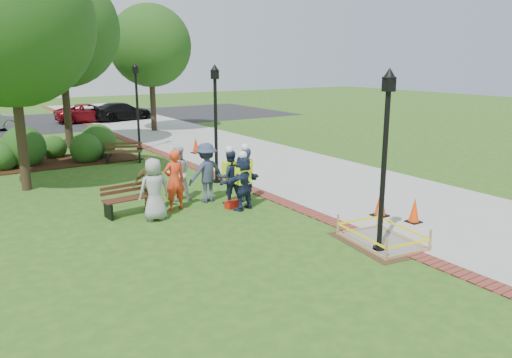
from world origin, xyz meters
TOP-DOWN VIEW (x-y plane):
  - ground at (0.00, 0.00)m, footprint 100.00×100.00m
  - sidewalk at (5.00, 10.00)m, footprint 6.00×60.00m
  - brick_edging at (1.75, 10.00)m, footprint 0.50×60.00m
  - mulch_bed at (-3.00, 12.00)m, footprint 7.00×3.00m
  - parking_lot at (0.00, 27.00)m, footprint 36.00×12.00m
  - wet_concrete_pad at (1.70, -2.66)m, footprint 2.00×2.51m
  - bench_near at (-2.69, 2.98)m, footprint 1.66×0.69m
  - bench_far at (-0.43, 10.38)m, footprint 1.65×1.10m
  - cone_front at (3.60, -2.07)m, footprint 0.37×0.37m
  - cone_back at (3.24, -1.16)m, footprint 0.42×0.42m
  - cone_far at (3.18, 10.61)m, footprint 0.40×0.40m
  - toolbox at (0.10, 1.91)m, footprint 0.49×0.33m
  - lamp_near at (1.25, -3.00)m, footprint 0.28×0.28m
  - lamp_mid at (1.25, 5.00)m, footprint 0.28×0.28m
  - lamp_far at (1.25, 13.00)m, footprint 0.28×0.28m
  - tree_left at (-4.79, 7.68)m, footprint 5.48×5.48m
  - tree_back at (-1.53, 15.44)m, footprint 5.66×5.66m
  - tree_right at (4.41, 18.96)m, footprint 4.95×4.95m
  - shrub_a at (-5.10, 11.58)m, footprint 1.20×1.20m
  - shrub_b at (-4.18, 12.01)m, footprint 1.83×1.83m
  - shrub_c at (-1.76, 11.40)m, footprint 1.38×1.38m
  - shrub_d at (-1.01, 12.19)m, footprint 1.65×1.65m
  - shrub_e at (-2.73, 13.14)m, footprint 1.09×1.09m
  - casual_person_a at (-2.31, 2.11)m, footprint 0.58×0.39m
  - casual_person_b at (-1.43, 2.70)m, footprint 0.60×0.40m
  - casual_person_c at (-0.91, 3.61)m, footprint 0.65×0.53m
  - casual_person_d at (-2.09, 2.96)m, footprint 0.61×0.48m
  - casual_person_e at (-0.22, 2.97)m, footprint 0.63×0.43m
  - hivis_worker_a at (0.30, 1.60)m, footprint 0.58×0.44m
  - hivis_worker_b at (0.83, 2.33)m, footprint 0.63×0.50m
  - hivis_worker_c at (0.29, 2.39)m, footprint 0.59×0.44m
  - parked_car_c at (2.22, 25.64)m, footprint 1.94×4.36m
  - parked_car_d at (4.45, 25.28)m, footprint 2.73×4.67m

SIDE VIEW (x-z plane):
  - ground at x=0.00m, z-range 0.00..0.00m
  - shrub_a at x=-5.10m, z-range -0.60..0.60m
  - shrub_b at x=-4.18m, z-range -0.92..0.92m
  - shrub_c at x=-1.76m, z-range -0.69..0.69m
  - shrub_d at x=-1.01m, z-range -0.83..0.83m
  - shrub_e at x=-2.73m, z-range -0.55..0.55m
  - parked_car_c at x=2.22m, z-range -0.71..0.71m
  - parked_car_d at x=4.45m, z-range -0.71..0.71m
  - parking_lot at x=0.00m, z-range 0.00..0.01m
  - sidewalk at x=5.00m, z-range 0.00..0.02m
  - brick_edging at x=1.75m, z-range 0.00..0.03m
  - mulch_bed at x=-3.00m, z-range -0.01..0.04m
  - toolbox at x=0.10m, z-range 0.00..0.22m
  - wet_concrete_pad at x=1.70m, z-range -0.04..0.51m
  - bench_far at x=-0.43m, z-range -0.15..0.70m
  - bench_near at x=-2.69m, z-range -0.16..0.72m
  - cone_front at x=3.60m, z-range -0.01..0.71m
  - cone_far at x=3.18m, z-range -0.01..0.77m
  - cone_back at x=3.24m, z-range -0.01..0.81m
  - casual_person_d at x=-2.09m, z-range 0.00..1.65m
  - casual_person_c at x=-0.91m, z-range 0.00..1.76m
  - casual_person_a at x=-2.31m, z-range 0.00..1.77m
  - hivis_worker_a at x=0.30m, z-range 0.00..1.79m
  - hivis_worker_c at x=0.29m, z-range 0.00..1.83m
  - casual_person_b at x=-1.43m, z-range 0.00..1.83m
  - hivis_worker_b at x=0.83m, z-range -0.01..1.86m
  - casual_person_e at x=-0.22m, z-range 0.00..1.88m
  - lamp_near at x=1.25m, z-range 0.35..4.61m
  - lamp_mid at x=1.25m, z-range 0.35..4.61m
  - lamp_far at x=1.25m, z-range 0.35..4.61m
  - tree_right at x=4.41m, z-range 1.34..9.00m
  - tree_left at x=-4.79m, z-range 1.41..9.74m
  - tree_back at x=-1.53m, z-range 1.49..10.16m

